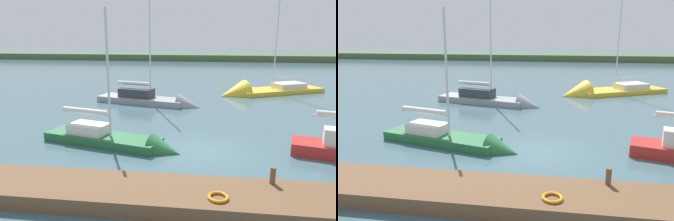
% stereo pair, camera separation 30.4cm
% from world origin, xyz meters
% --- Properties ---
extents(ground_plane, '(200.00, 200.00, 0.00)m').
position_xyz_m(ground_plane, '(0.00, 0.00, 0.00)').
color(ground_plane, '#42606B').
extents(far_shoreline, '(180.00, 8.00, 2.40)m').
position_xyz_m(far_shoreline, '(0.00, -52.03, 0.00)').
color(far_shoreline, '#4C603D').
rests_on(far_shoreline, ground_plane).
extents(dock_pier, '(25.54, 2.29, 0.53)m').
position_xyz_m(dock_pier, '(0.00, 4.91, 0.27)').
color(dock_pier, brown).
rests_on(dock_pier, ground_plane).
extents(mooring_post_far, '(0.19, 0.19, 0.58)m').
position_xyz_m(mooring_post_far, '(-2.55, 4.11, 0.82)').
color(mooring_post_far, brown).
rests_on(mooring_post_far, dock_pier).
extents(life_ring_buoy, '(0.66, 0.66, 0.10)m').
position_xyz_m(life_ring_buoy, '(-0.71, 5.36, 0.58)').
color(life_ring_buoy, orange).
rests_on(life_ring_buoy, dock_pier).
extents(sailboat_far_left, '(8.66, 3.91, 10.23)m').
position_xyz_m(sailboat_far_left, '(3.92, -9.76, 0.14)').
color(sailboat_far_left, gray).
rests_on(sailboat_far_left, ground_plane).
extents(sailboat_mid_channel, '(10.43, 7.00, 11.50)m').
position_xyz_m(sailboat_mid_channel, '(-4.81, -15.12, 0.07)').
color(sailboat_mid_channel, gold).
rests_on(sailboat_mid_channel, ground_plane).
extents(sailboat_inner_slip, '(7.45, 3.43, 7.44)m').
position_xyz_m(sailboat_inner_slip, '(4.10, -0.22, 0.12)').
color(sailboat_inner_slip, '#236638').
rests_on(sailboat_inner_slip, ground_plane).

